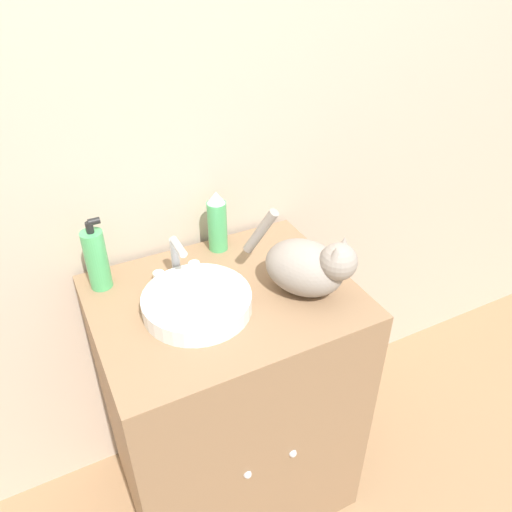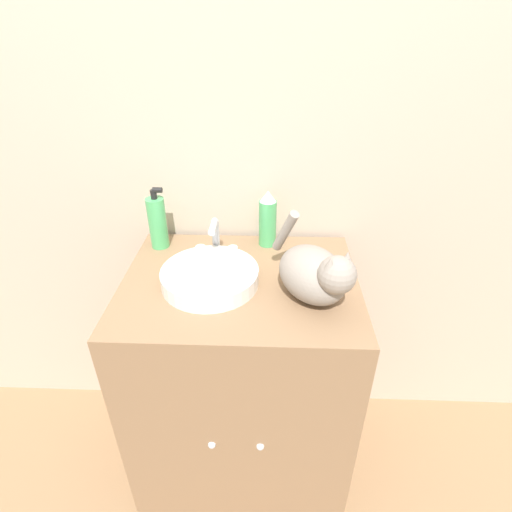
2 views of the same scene
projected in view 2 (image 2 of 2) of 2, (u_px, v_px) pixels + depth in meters
The scene contains 7 objects.
wall_back at pixel (245, 128), 1.29m from camera, with size 6.00×0.05×2.50m.
vanity_cabinet at pixel (243, 381), 1.43m from camera, with size 0.71×0.58×0.88m.
sink_basin at pixel (210, 277), 1.17m from camera, with size 0.29×0.29×0.05m.
faucet at pixel (216, 241), 1.28m from camera, with size 0.14×0.10×0.14m.
cat at pixel (316, 273), 1.08m from camera, with size 0.26×0.31×0.23m.
soap_bottle at pixel (158, 222), 1.33m from camera, with size 0.06×0.06×0.21m.
spray_bottle at pixel (268, 219), 1.34m from camera, with size 0.06×0.06×0.20m.
Camera 2 is at (0.09, -0.71, 1.56)m, focal length 28.00 mm.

